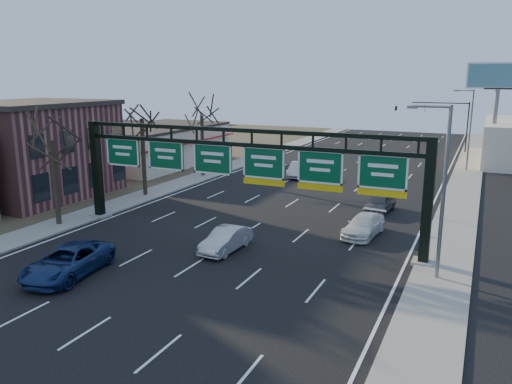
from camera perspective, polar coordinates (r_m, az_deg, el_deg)
The scene contains 20 objects.
ground at distance 26.69m, azimuth -9.91°, elevation -9.92°, with size 160.00×160.00×0.00m, color black.
sidewalk_left at distance 49.43m, azimuth -9.03°, elevation 0.86°, with size 3.00×120.00×0.12m, color gray.
sidewalk_right at distance 41.39m, azimuth 21.99°, elevation -2.31°, with size 3.00×120.00×0.12m, color gray.
dirt_strip_left at distance 57.03m, azimuth -19.29°, elevation 1.87°, with size 21.00×120.00×0.06m, color #473D2B.
lane_markings at distance 43.77m, azimuth 5.07°, elevation -0.68°, with size 21.60×120.00×0.01m, color white.
sign_gantry at distance 31.93m, azimuth -1.84°, elevation 2.74°, with size 24.60×1.20×7.20m.
brick_block at distance 47.77m, azimuth -24.07°, elevation 4.47°, with size 10.40×12.40×8.30m.
cream_strip at distance 61.23m, azimuth -11.22°, elevation 5.28°, with size 10.90×18.40×4.70m.
tree_gantry at distance 37.03m, azimuth -22.47°, elevation 7.07°, with size 3.60×3.60×8.48m.
tree_mid at distance 44.37m, azimuth -13.01°, elevation 9.49°, with size 3.60×3.60×9.24m.
tree_far at distance 52.65m, azimuth -6.26°, elevation 9.84°, with size 3.60×3.60×8.86m.
streetlight_near at distance 26.65m, azimuth 20.45°, elevation 0.86°, with size 2.15×0.22×9.00m.
streetlight_far at distance 60.33m, azimuth 23.18°, elevation 6.98°, with size 2.15×0.22×9.00m.
billboard_right at distance 65.07m, azimuth 25.92°, elevation 10.62°, with size 7.00×0.50×12.00m.
traffic_signal_mast at distance 75.72m, azimuth 18.47°, elevation 8.68°, with size 10.16×0.54×7.00m.
car_blue_suv at distance 28.46m, azimuth -20.68°, elevation -7.43°, with size 2.61×5.67×1.58m, color navy.
car_silver_sedan at distance 30.38m, azimuth -3.46°, elevation -5.47°, with size 1.48×4.25×1.40m, color #B4B4B9.
car_white_wagon at distance 34.01m, azimuth 12.23°, elevation -3.76°, with size 1.91×4.70×1.36m, color white.
car_grey_far at distance 40.12m, azimuth 13.96°, elevation -1.24°, with size 1.67×4.15×1.41m, color #404345.
car_silver_distant at distance 52.91m, azimuth 4.88°, elevation 2.56°, with size 1.65×4.73×1.56m, color #A1A1A6.
Camera 1 is at (14.26, -20.08, 10.30)m, focal length 35.00 mm.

